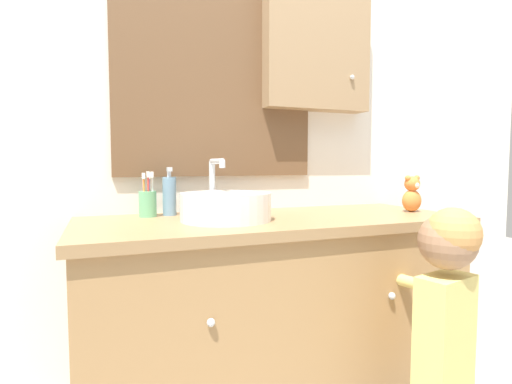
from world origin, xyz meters
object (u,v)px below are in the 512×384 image
object	(u,v)px
sink_basin	(226,205)
teddy_bear	(412,195)
child_figure	(444,327)
toothbrush_holder	(148,202)
soap_dispenser	(169,195)

from	to	relation	value
sink_basin	teddy_bear	size ratio (longest dim) A/B	2.47
sink_basin	child_figure	world-z (taller)	sink_basin
sink_basin	toothbrush_holder	bearing A→B (deg)	142.56
soap_dispenser	teddy_bear	bearing A→B (deg)	-14.38
soap_dispenser	teddy_bear	xyz separation A→B (m)	(0.95, -0.24, -0.01)
soap_dispenser	child_figure	size ratio (longest dim) A/B	0.19
toothbrush_holder	sink_basin	bearing A→B (deg)	-37.44
sink_basin	teddy_bear	xyz separation A→B (m)	(0.79, -0.04, 0.02)
soap_dispenser	teddy_bear	world-z (taller)	soap_dispenser
child_figure	teddy_bear	distance (m)	0.61
sink_basin	soap_dispenser	distance (m)	0.26
sink_basin	child_figure	bearing A→B (deg)	-40.49
toothbrush_holder	soap_dispenser	distance (m)	0.09
soap_dispenser	teddy_bear	distance (m)	0.98
toothbrush_holder	teddy_bear	bearing A→B (deg)	-12.48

